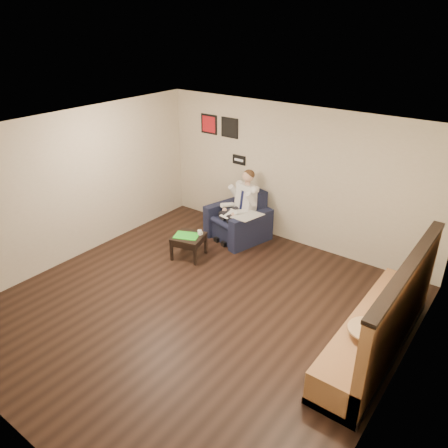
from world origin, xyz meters
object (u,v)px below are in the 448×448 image
Objects in this scene: seated_man at (233,209)px; banquette at (380,306)px; coffee_mug at (200,232)px; side_table at (189,246)px; smartphone at (194,232)px; cafe_table at (365,348)px; armchair at (238,216)px; green_folder at (186,236)px.

banquette reaches higher than seated_man.
coffee_mug is at bearing -82.06° from seated_man.
banquette is (3.80, -0.43, 0.52)m from side_table.
seated_man is 3.86m from banquette.
banquette is at bearing -6.49° from side_table.
seated_man reaches higher than smartphone.
banquette is 4.55× the size of cafe_table.
armchair reaches higher than cafe_table.
smartphone is at bearing -90.18° from armchair.
banquette reaches higher than green_folder.
armchair is 1.30m from side_table.
banquette reaches higher than side_table.
coffee_mug is at bearing -83.03° from armchair.
banquette is (3.79, -0.60, 0.29)m from smartphone.
green_folder is at bearing -89.09° from seated_man.
banquette is (3.51, -1.67, 0.24)m from armchair.
seated_man is 3.04× the size of green_folder.
seated_man reaches higher than side_table.
green_folder is (-0.32, -1.26, -0.04)m from armchair.
smartphone is 0.22× the size of cafe_table.
seated_man is 1.00m from smartphone.
coffee_mug is at bearing 48.97° from side_table.
seated_man is 1.19m from green_folder.
armchair is at bearing 75.81° from green_folder.
seated_man is at bearing 151.11° from cafe_table.
side_table is at bearing -88.26° from seated_man.
green_folder is at bearing 173.96° from banquette.
banquette reaches higher than cafe_table.
cafe_table is at bearing -13.89° from seated_man.
armchair is 1.10m from smartphone.
green_folder is 0.20m from smartphone.
green_folder is 3.93m from cafe_table.
banquette is at bearing -10.41° from armchair.
seated_man is at bearing 82.93° from coffee_mug.
seated_man is 0.97m from coffee_mug.
armchair is 1.30m from green_folder.
seated_man is at bearing 76.74° from side_table.
armchair is 1.63× the size of cafe_table.
coffee_mug is (0.17, 0.19, 0.04)m from green_folder.
cafe_table is (3.81, -0.85, 0.09)m from side_table.
side_table is (-0.29, -1.23, -0.28)m from armchair.
coffee_mug is (-0.15, -1.07, -0.00)m from armchair.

